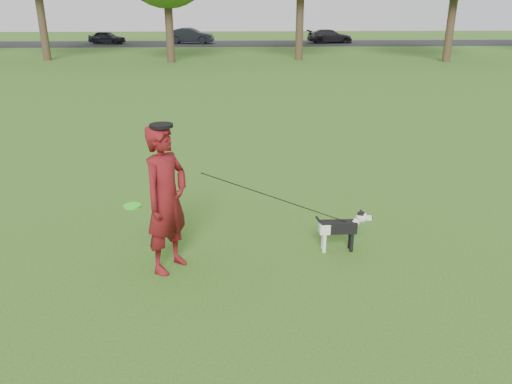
{
  "coord_description": "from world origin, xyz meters",
  "views": [
    {
      "loc": [
        -0.27,
        -6.22,
        3.46
      ],
      "look_at": [
        0.04,
        0.36,
        0.95
      ],
      "focal_mm": 35.0,
      "sensor_mm": 36.0,
      "label": 1
    }
  ],
  "objects_px": {
    "car_mid": "(190,36)",
    "dog": "(343,226)",
    "car_right": "(330,36)",
    "man": "(166,200)",
    "car_left": "(107,37)"
  },
  "relations": [
    {
      "from": "car_left",
      "to": "man",
      "type": "bearing_deg",
      "value": -153.78
    },
    {
      "from": "car_left",
      "to": "car_mid",
      "type": "height_order",
      "value": "car_mid"
    },
    {
      "from": "car_right",
      "to": "car_left",
      "type": "bearing_deg",
      "value": 86.74
    },
    {
      "from": "car_right",
      "to": "car_mid",
      "type": "bearing_deg",
      "value": 86.74
    },
    {
      "from": "car_left",
      "to": "car_mid",
      "type": "distance_m",
      "value": 7.3
    },
    {
      "from": "car_right",
      "to": "man",
      "type": "bearing_deg",
      "value": 163.18
    },
    {
      "from": "car_left",
      "to": "car_right",
      "type": "bearing_deg",
      "value": -77.85
    },
    {
      "from": "dog",
      "to": "car_right",
      "type": "height_order",
      "value": "car_right"
    },
    {
      "from": "dog",
      "to": "car_mid",
      "type": "relative_size",
      "value": 0.21
    },
    {
      "from": "man",
      "to": "car_right",
      "type": "height_order",
      "value": "man"
    },
    {
      "from": "car_left",
      "to": "dog",
      "type": "bearing_deg",
      "value": -150.33
    },
    {
      "from": "dog",
      "to": "car_right",
      "type": "relative_size",
      "value": 0.21
    },
    {
      "from": "man",
      "to": "car_mid",
      "type": "xyz_separation_m",
      "value": [
        -2.73,
        40.04,
        -0.33
      ]
    },
    {
      "from": "car_left",
      "to": "car_mid",
      "type": "xyz_separation_m",
      "value": [
        7.3,
        0.0,
        0.13
      ]
    },
    {
      "from": "car_mid",
      "to": "dog",
      "type": "bearing_deg",
      "value": -165.26
    }
  ]
}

